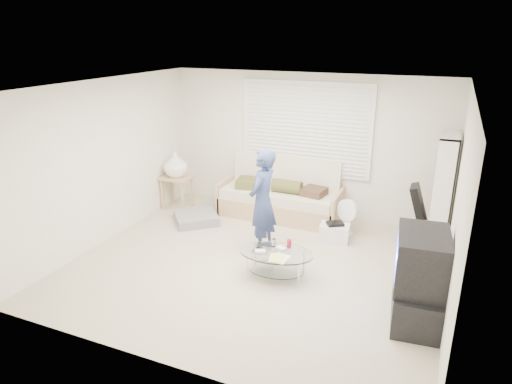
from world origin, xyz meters
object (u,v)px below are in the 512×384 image
at_px(bookshelf, 442,192).
at_px(tv_unit, 419,279).
at_px(futon_sofa, 281,198).
at_px(coffee_table, 276,257).

height_order(bookshelf, tv_unit, bookshelf).
bearing_deg(futon_sofa, tv_unit, -42.93).
distance_m(futon_sofa, coffee_table, 2.19).
xyz_separation_m(bookshelf, coffee_table, (-1.94, -1.90, -0.58)).
xyz_separation_m(futon_sofa, bookshelf, (2.64, -0.18, 0.53)).
xyz_separation_m(futon_sofa, coffee_table, (0.70, -2.08, -0.05)).
distance_m(bookshelf, coffee_table, 2.78).
bearing_deg(tv_unit, bookshelf, 86.68).
height_order(futon_sofa, tv_unit, tv_unit).
height_order(bookshelf, coffee_table, bookshelf).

